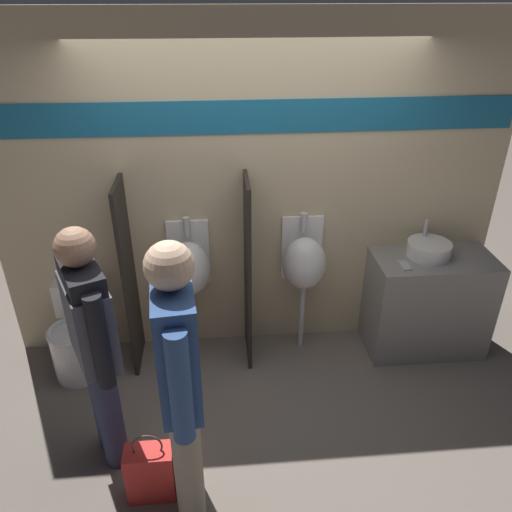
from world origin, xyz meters
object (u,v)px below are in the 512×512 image
Objects in this scene: toilet at (77,340)px; shopping_bag at (151,472)px; sink_basin at (429,249)px; urinal_far at (304,263)px; urinal_near_counter at (189,268)px; person_with_lanyard at (180,380)px; person_in_vest at (93,337)px; cell_phone at (405,266)px.

toilet is 1.66× the size of shopping_bag.
urinal_far is (-1.00, 0.05, -0.11)m from sink_basin.
sink_basin is at bearing 31.62° from shopping_bag.
urinal_near_counter is 0.68× the size of person_with_lanyard.
person_in_vest is (-0.52, -1.04, 0.16)m from urinal_near_counter.
cell_phone is at bearing -94.08° from person_in_vest.
sink_basin is 2.93m from toilet.
cell_phone is (-0.24, -0.15, -0.05)m from sink_basin.
person_with_lanyard is (-0.92, -1.47, 0.17)m from urinal_far.
person_with_lanyard reaches higher than shopping_bag.
toilet reaches higher than shopping_bag.
cell_phone is at bearing 31.57° from shopping_bag.
shopping_bag is (-0.24, 0.08, -0.80)m from person_with_lanyard.
person_in_vest is at bearing -116.80° from urinal_near_counter.
person_in_vest is at bearing -144.44° from urinal_far.
urinal_far is at bearing 164.91° from cell_phone.
cell_phone is 2.37m from person_in_vest.
urinal_near_counter is 1.08m from toilet.
urinal_near_counter is 1.43× the size of toilet.
sink_basin is 2.65m from person_in_vest.
shopping_bag is at bearing -99.47° from urinal_near_counter.
urinal_far is 0.68× the size of person_with_lanyard.
shopping_bag is at bearing -129.94° from urinal_far.
sink_basin is 0.28× the size of urinal_near_counter.
urinal_far is (0.93, 0.00, 0.00)m from urinal_near_counter.
sink_basin is 1.94m from urinal_near_counter.
shopping_bag is (0.70, -1.22, -0.10)m from toilet.
cell_phone reaches higher than toilet.
sink_basin is at bearing -59.28° from person_with_lanyard.
person_with_lanyard is (0.94, -1.30, 0.70)m from toilet.
sink_basin reaches higher than toilet.
person_with_lanyard is at bearing -19.04° from shopping_bag.
urinal_far is 1.43× the size of toilet.
person_with_lanyard is at bearing -143.62° from sink_basin.
cell_phone is 0.11× the size of urinal_far.
urinal_near_counter and urinal_far have the same top height.
cell_phone is 0.79m from urinal_far.
urinal_far reaches higher than cell_phone.
cell_phone is at bearing -15.09° from urinal_far.
toilet is 1.75m from person_with_lanyard.
sink_basin is at bearing 32.07° from cell_phone.
cell_phone reaches higher than shopping_bag.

